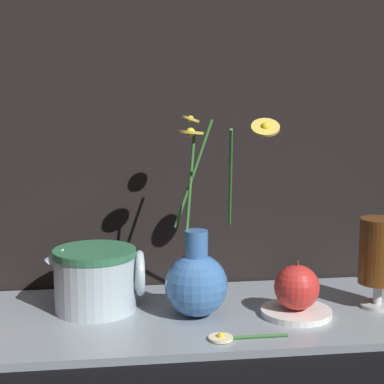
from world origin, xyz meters
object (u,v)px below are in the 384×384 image
(vase_with_flowers, at_px, (197,278))
(tea_glass, at_px, (380,254))
(orange_fruit, at_px, (297,287))
(ceramic_pitcher, at_px, (96,276))

(vase_with_flowers, height_order, tea_glass, vase_with_flowers)
(tea_glass, xyz_separation_m, orange_fruit, (-0.15, -0.02, -0.05))
(vase_with_flowers, xyz_separation_m, orange_fruit, (0.16, -0.02, -0.02))
(tea_glass, distance_m, orange_fruit, 0.15)
(ceramic_pitcher, height_order, tea_glass, tea_glass)
(ceramic_pitcher, distance_m, tea_glass, 0.47)
(ceramic_pitcher, xyz_separation_m, orange_fruit, (0.32, -0.07, -0.01))
(vase_with_flowers, height_order, ceramic_pitcher, vase_with_flowers)
(tea_glass, bearing_deg, vase_with_flowers, -179.93)
(orange_fruit, bearing_deg, vase_with_flowers, 172.78)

